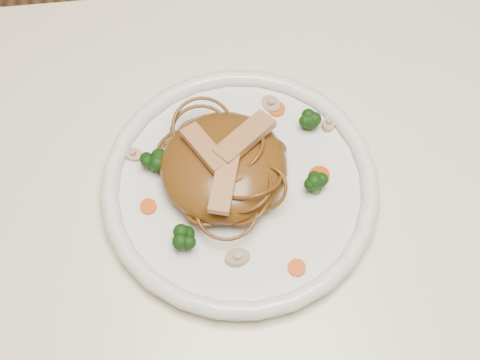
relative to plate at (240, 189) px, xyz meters
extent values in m
cube|color=beige|center=(0.06, -0.10, -0.03)|extent=(1.20, 0.80, 0.04)
cylinder|color=white|center=(0.00, 0.00, 0.00)|extent=(0.37, 0.37, 0.02)
ellipsoid|color=brown|center=(-0.02, 0.01, 0.03)|extent=(0.14, 0.14, 0.04)
cube|color=tan|center=(0.01, 0.03, 0.06)|extent=(0.07, 0.07, 0.01)
cube|color=tan|center=(-0.03, 0.02, 0.06)|extent=(0.05, 0.06, 0.01)
cube|color=tan|center=(-0.02, -0.02, 0.06)|extent=(0.04, 0.07, 0.01)
cylinder|color=#D85407|center=(0.05, 0.09, 0.01)|extent=(0.02, 0.02, 0.00)
cylinder|color=#D85407|center=(-0.10, -0.02, 0.01)|extent=(0.02, 0.02, 0.00)
cylinder|color=#D85407|center=(0.09, 0.00, 0.01)|extent=(0.03, 0.03, 0.00)
cylinder|color=#D85407|center=(-0.03, 0.08, 0.01)|extent=(0.03, 0.03, 0.00)
cylinder|color=#D85407|center=(0.05, -0.10, 0.01)|extent=(0.02, 0.02, 0.00)
cylinder|color=#CAB397|center=(-0.01, -0.08, 0.01)|extent=(0.03, 0.03, 0.01)
cylinder|color=#CAB397|center=(0.11, 0.07, 0.01)|extent=(0.03, 0.03, 0.01)
cylinder|color=#CAB397|center=(-0.11, 0.05, 0.01)|extent=(0.03, 0.03, 0.01)
cylinder|color=#CAB397|center=(0.05, 0.10, 0.01)|extent=(0.04, 0.04, 0.01)
camera|label=1|loc=(-0.04, -0.34, 0.68)|focal=51.96mm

